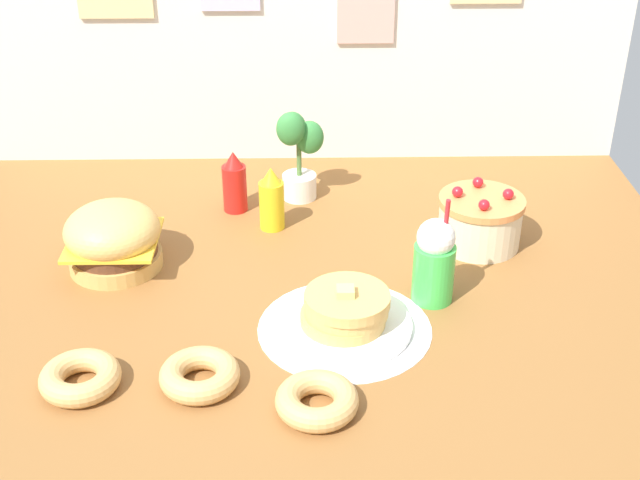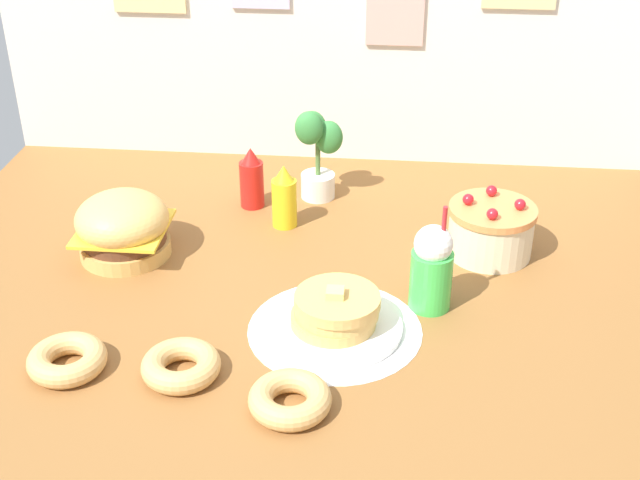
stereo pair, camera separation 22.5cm
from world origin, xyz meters
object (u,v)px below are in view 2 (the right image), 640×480
at_px(donut_chocolate, 181,365).
at_px(burger, 123,227).
at_px(layer_cake, 491,230).
at_px(ketchup_bottle, 252,179).
at_px(mustard_bottle, 284,198).
at_px(cream_soda_cup, 432,268).
at_px(donut_pink_glaze, 67,359).
at_px(potted_plant, 317,151).
at_px(pancake_stack, 335,315).
at_px(donut_vanilla, 290,399).

bearing_deg(donut_chocolate, burger, 118.87).
distance_m(burger, layer_cake, 1.05).
bearing_deg(ketchup_bottle, mustard_bottle, -44.50).
relative_size(cream_soda_cup, donut_pink_glaze, 1.61).
bearing_deg(potted_plant, pancake_stack, -80.82).
bearing_deg(donut_chocolate, layer_cake, 39.94).
bearing_deg(layer_cake, ketchup_bottle, 162.57).
height_order(cream_soda_cup, donut_vanilla, cream_soda_cup).
relative_size(pancake_stack, donut_vanilla, 1.83).
xyz_separation_m(burger, potted_plant, (0.51, 0.42, 0.07)).
xyz_separation_m(ketchup_bottle, mustard_bottle, (0.12, -0.12, 0.00)).
bearing_deg(ketchup_bottle, layer_cake, -17.43).
height_order(layer_cake, cream_soda_cup, cream_soda_cup).
xyz_separation_m(pancake_stack, layer_cake, (0.41, 0.42, 0.03)).
relative_size(donut_chocolate, potted_plant, 0.61).
relative_size(pancake_stack, donut_pink_glaze, 1.83).
bearing_deg(donut_vanilla, burger, 131.99).
bearing_deg(cream_soda_cup, donut_chocolate, -149.35).
xyz_separation_m(ketchup_bottle, potted_plant, (0.20, 0.08, 0.07)).
relative_size(pancake_stack, ketchup_bottle, 1.70).
distance_m(burger, cream_soda_cup, 0.89).
bearing_deg(potted_plant, cream_soda_cup, -59.46).
distance_m(cream_soda_cup, donut_pink_glaze, 0.92).
height_order(cream_soda_cup, donut_chocolate, cream_soda_cup).
distance_m(pancake_stack, ketchup_bottle, 0.72).
distance_m(pancake_stack, cream_soda_cup, 0.28).
bearing_deg(potted_plant, layer_cake, -30.49).
xyz_separation_m(mustard_bottle, donut_pink_glaze, (-0.42, -0.75, -0.06)).
relative_size(pancake_stack, potted_plant, 1.11).
xyz_separation_m(donut_chocolate, donut_vanilla, (0.27, -0.09, 0.00)).
height_order(pancake_stack, cream_soda_cup, cream_soda_cup).
bearing_deg(donut_chocolate, ketchup_bottle, 88.36).
height_order(ketchup_bottle, donut_chocolate, ketchup_bottle).
bearing_deg(pancake_stack, donut_vanilla, -103.92).
relative_size(donut_pink_glaze, potted_plant, 0.61).
bearing_deg(burger, donut_pink_glaze, -87.98).
distance_m(donut_chocolate, donut_vanilla, 0.28).
distance_m(burger, mustard_bottle, 0.49).
distance_m(mustard_bottle, donut_chocolate, 0.76).
distance_m(layer_cake, mustard_bottle, 0.62).
xyz_separation_m(donut_pink_glaze, potted_plant, (0.50, 0.95, 0.13)).
xyz_separation_m(burger, donut_pink_glaze, (0.02, -0.53, -0.06)).
bearing_deg(ketchup_bottle, burger, -133.11).
bearing_deg(layer_cake, mustard_bottle, 169.65).
xyz_separation_m(pancake_stack, donut_chocolate, (-0.34, -0.21, -0.02)).
bearing_deg(potted_plant, donut_chocolate, -103.37).
bearing_deg(ketchup_bottle, donut_vanilla, -75.76).
bearing_deg(mustard_bottle, donut_vanilla, -81.68).
bearing_deg(cream_soda_cup, ketchup_bottle, 136.95).
xyz_separation_m(pancake_stack, mustard_bottle, (-0.20, 0.53, 0.05)).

